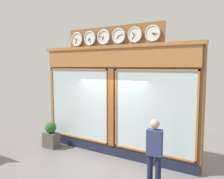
{
  "coord_description": "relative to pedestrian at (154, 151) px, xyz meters",
  "views": [
    {
      "loc": [
        -3.81,
        6.19,
        2.94
      ],
      "look_at": [
        0.0,
        0.0,
        2.19
      ],
      "focal_mm": 36.46,
      "sensor_mm": 36.0,
      "label": 1
    }
  ],
  "objects": [
    {
      "name": "shop_facade",
      "position": [
        1.93,
        -1.32,
        0.93
      ],
      "size": [
        5.67,
        0.42,
        4.19
      ],
      "color": "brown",
      "rests_on": "ground_plane"
    },
    {
      "name": "pedestrian",
      "position": [
        0.0,
        0.0,
        0.0
      ],
      "size": [
        0.39,
        0.27,
        1.69
      ],
      "color": "#191E38",
      "rests_on": "ground_plane"
    },
    {
      "name": "planter_box",
      "position": [
        4.19,
        -0.66,
        -0.66
      ],
      "size": [
        0.56,
        0.36,
        0.54
      ],
      "primitive_type": "cube",
      "color": "#4C4742",
      "rests_on": "ground_plane"
    },
    {
      "name": "planter_shrub",
      "position": [
        4.19,
        -0.66,
        -0.19
      ],
      "size": [
        0.4,
        0.4,
        0.4
      ],
      "primitive_type": "sphere",
      "color": "#285623",
      "rests_on": "planter_box"
    }
  ]
}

